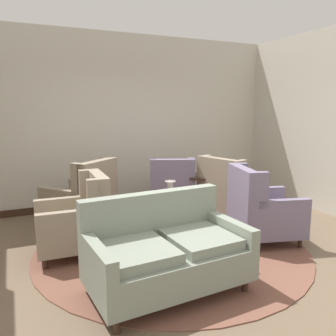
% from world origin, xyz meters
% --- Properties ---
extents(ground, '(8.61, 8.61, 0.00)m').
position_xyz_m(ground, '(0.00, 0.00, 0.00)').
color(ground, brown).
extents(wall_back, '(6.31, 0.08, 3.10)m').
position_xyz_m(wall_back, '(0.00, 2.61, 1.55)').
color(wall_back, beige).
rests_on(wall_back, ground).
extents(wall_right, '(0.08, 3.66, 3.10)m').
position_xyz_m(wall_right, '(3.07, 0.78, 1.55)').
color(wall_right, beige).
rests_on(wall_right, ground).
extents(baseboard_back, '(6.15, 0.03, 0.12)m').
position_xyz_m(baseboard_back, '(0.00, 2.56, 0.06)').
color(baseboard_back, '#382319').
rests_on(baseboard_back, ground).
extents(area_rug, '(3.47, 3.47, 0.01)m').
position_xyz_m(area_rug, '(0.00, 0.30, 0.01)').
color(area_rug, brown).
rests_on(area_rug, ground).
extents(coffee_table, '(0.90, 0.90, 0.47)m').
position_xyz_m(coffee_table, '(0.06, 0.54, 0.38)').
color(coffee_table, '#382319').
rests_on(coffee_table, ground).
extents(porcelain_vase, '(0.16, 0.16, 0.38)m').
position_xyz_m(porcelain_vase, '(0.07, 0.49, 0.63)').
color(porcelain_vase, beige).
rests_on(porcelain_vase, coffee_table).
extents(settee, '(1.59, 0.96, 0.94)m').
position_xyz_m(settee, '(-0.50, -0.65, 0.40)').
color(settee, gray).
rests_on(settee, ground).
extents(armchair_near_window, '(0.98, 1.02, 0.98)m').
position_xyz_m(armchair_near_window, '(0.62, 1.62, 0.43)').
color(armchair_near_window, slate).
rests_on(armchair_near_window, ground).
extents(armchair_far_left, '(0.86, 0.76, 1.00)m').
position_xyz_m(armchair_far_left, '(-1.13, 0.59, 0.43)').
color(armchair_far_left, gray).
rests_on(armchair_far_left, ground).
extents(armchair_beside_settee, '(1.01, 0.97, 1.03)m').
position_xyz_m(armchair_beside_settee, '(1.17, -0.00, 0.44)').
color(armchair_beside_settee, slate).
rests_on(armchair_beside_settee, ground).
extents(armchair_near_sideboard, '(1.02, 0.99, 1.04)m').
position_xyz_m(armchair_near_sideboard, '(1.30, 0.94, 0.43)').
color(armchair_near_sideboard, gray).
rests_on(armchair_near_sideboard, ground).
extents(armchair_foreground_right, '(1.17, 1.19, 1.04)m').
position_xyz_m(armchair_foreground_right, '(-0.87, 1.60, 0.43)').
color(armchair_foreground_right, gray).
rests_on(armchair_foreground_right, ground).
extents(side_table, '(0.53, 0.53, 0.69)m').
position_xyz_m(side_table, '(0.99, 1.30, 0.42)').
color(side_table, '#382319').
rests_on(side_table, ground).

